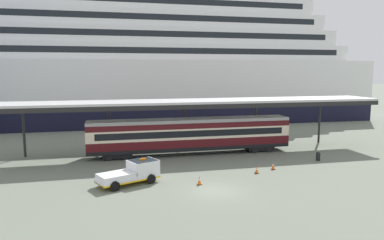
{
  "coord_description": "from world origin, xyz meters",
  "views": [
    {
      "loc": [
        -8.33,
        -27.32,
        9.54
      ],
      "look_at": [
        0.34,
        9.25,
        4.5
      ],
      "focal_mm": 34.62,
      "sensor_mm": 36.0,
      "label": 1
    }
  ],
  "objects": [
    {
      "name": "quay_bollard",
      "position": [
        13.62,
        7.03,
        0.52
      ],
      "size": [
        0.48,
        0.48,
        0.96
      ],
      "color": "black",
      "rests_on": "ground"
    },
    {
      "name": "service_truck",
      "position": [
        -6.13,
        3.58,
        0.99
      ],
      "size": [
        5.57,
        3.93,
        2.02
      ],
      "color": "white",
      "rests_on": "ground"
    },
    {
      "name": "traffic_cone_mid",
      "position": [
        7.42,
        4.89,
        0.37
      ],
      "size": [
        0.36,
        0.36,
        0.74
      ],
      "color": "black",
      "rests_on": "ground"
    },
    {
      "name": "train_carriage",
      "position": [
        1.13,
        13.21,
        2.31
      ],
      "size": [
        23.09,
        2.81,
        4.11
      ],
      "color": "black",
      "rests_on": "ground"
    },
    {
      "name": "ground_plane",
      "position": [
        0.0,
        0.0,
        0.0
      ],
      "size": [
        400.0,
        400.0,
        0.0
      ],
      "primitive_type": "plane",
      "color": "slate"
    },
    {
      "name": "traffic_cone_far",
      "position": [
        -0.78,
        1.85,
        0.38
      ],
      "size": [
        0.36,
        0.36,
        0.76
      ],
      "color": "black",
      "rests_on": "ground"
    },
    {
      "name": "traffic_cone_near",
      "position": [
        5.31,
        3.99,
        0.33
      ],
      "size": [
        0.36,
        0.36,
        0.67
      ],
      "color": "black",
      "rests_on": "ground"
    },
    {
      "name": "platform_canopy",
      "position": [
        1.13,
        13.62,
        5.92
      ],
      "size": [
        45.63,
        5.61,
        6.17
      ],
      "color": "silver",
      "rests_on": "ground"
    },
    {
      "name": "cruise_ship",
      "position": [
        -18.88,
        48.81,
        12.6
      ],
      "size": [
        120.49,
        31.06,
        37.65
      ],
      "color": "black",
      "rests_on": "ground"
    }
  ]
}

